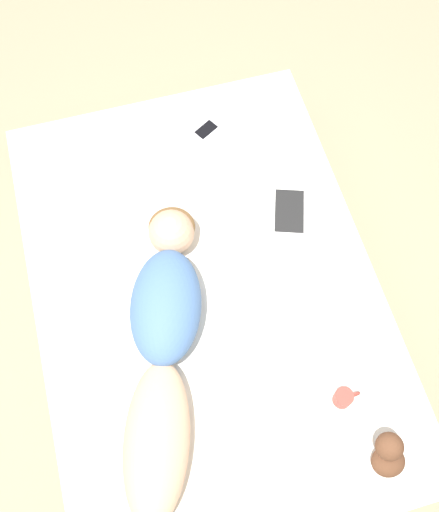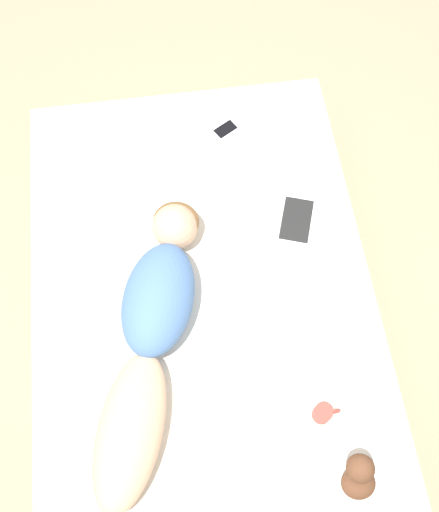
{
  "view_description": "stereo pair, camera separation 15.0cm",
  "coord_description": "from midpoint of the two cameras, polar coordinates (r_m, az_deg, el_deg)",
  "views": [
    {
      "loc": [
        -0.2,
        -0.97,
        3.02
      ],
      "look_at": [
        0.09,
        0.1,
        0.59
      ],
      "focal_mm": 42.0,
      "sensor_mm": 36.0,
      "label": 1
    },
    {
      "loc": [
        -0.06,
        -1.0,
        3.02
      ],
      "look_at": [
        0.09,
        0.1,
        0.59
      ],
      "focal_mm": 42.0,
      "sensor_mm": 36.0,
      "label": 2
    }
  ],
  "objects": [
    {
      "name": "bed",
      "position": [
        2.93,
        -2.73,
        -4.94
      ],
      "size": [
        1.57,
        2.22,
        0.54
      ],
      "color": "beige",
      "rests_on": "ground_plane"
    },
    {
      "name": "cell_phone",
      "position": [
        3.08,
        -2.69,
        11.82
      ],
      "size": [
        0.15,
        0.13,
        0.01
      ],
      "rotation": [
        0.0,
        0.0,
        -1.04
      ],
      "color": "silver",
      "rests_on": "bed"
    },
    {
      "name": "person",
      "position": [
        2.51,
        -7.04,
        -7.73
      ],
      "size": [
        0.62,
        1.34,
        0.22
      ],
      "rotation": [
        0.0,
        0.0,
        -0.3
      ],
      "color": "tan",
      "rests_on": "bed"
    },
    {
      "name": "coffee_mug",
      "position": [
        2.52,
        10.07,
        -13.26
      ],
      "size": [
        0.11,
        0.08,
        0.08
      ],
      "color": "#993D33",
      "rests_on": "bed"
    },
    {
      "name": "plush_toy",
      "position": [
        2.47,
        14.07,
        -18.04
      ],
      "size": [
        0.13,
        0.16,
        0.2
      ],
      "color": "brown",
      "rests_on": "bed"
    },
    {
      "name": "ground_plane",
      "position": [
        3.18,
        -2.52,
        -6.56
      ],
      "size": [
        12.0,
        12.0,
        0.0
      ],
      "primitive_type": "plane",
      "color": "#9E8466"
    },
    {
      "name": "open_magazine",
      "position": [
        2.83,
        3.15,
        4.29
      ],
      "size": [
        0.5,
        0.45,
        0.01
      ],
      "rotation": [
        0.0,
        0.0,
        -0.33
      ],
      "color": "white",
      "rests_on": "bed"
    }
  ]
}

